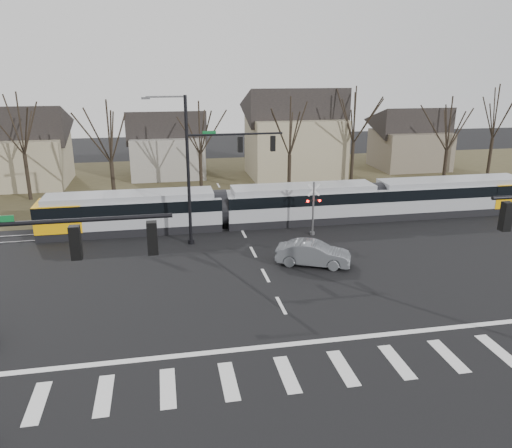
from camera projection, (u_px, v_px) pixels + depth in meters
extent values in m
plane|color=black|center=(291.00, 324.00, 24.26)|extent=(140.00, 140.00, 0.00)
cube|color=#38331E|center=(216.00, 181.00, 54.21)|extent=(140.00, 28.00, 0.01)
cube|color=silver|center=(37.00, 403.00, 18.58)|extent=(0.60, 2.60, 0.01)
cube|color=silver|center=(104.00, 395.00, 19.01)|extent=(0.60, 2.60, 0.01)
cube|color=silver|center=(168.00, 388.00, 19.44)|extent=(0.60, 2.60, 0.01)
cube|color=silver|center=(229.00, 381.00, 19.87)|extent=(0.60, 2.60, 0.01)
cube|color=silver|center=(287.00, 374.00, 20.30)|extent=(0.60, 2.60, 0.01)
cube|color=silver|center=(343.00, 368.00, 20.73)|extent=(0.60, 2.60, 0.01)
cube|color=silver|center=(397.00, 362.00, 21.16)|extent=(0.60, 2.60, 0.01)
cube|color=silver|center=(448.00, 356.00, 21.59)|extent=(0.60, 2.60, 0.01)
cube|color=silver|center=(498.00, 350.00, 22.02)|extent=(0.60, 2.60, 0.01)
cube|color=silver|center=(301.00, 343.00, 22.57)|extent=(28.00, 0.35, 0.01)
cube|color=silver|center=(281.00, 305.00, 26.13)|extent=(0.18, 2.00, 0.01)
cube|color=silver|center=(265.00, 275.00, 29.87)|extent=(0.18, 2.00, 0.01)
cube|color=silver|center=(253.00, 252.00, 33.62)|extent=(0.18, 2.00, 0.01)
cube|color=silver|center=(243.00, 233.00, 37.36)|extent=(0.18, 2.00, 0.01)
cube|color=silver|center=(235.00, 218.00, 41.11)|extent=(0.18, 2.00, 0.01)
cube|color=silver|center=(229.00, 205.00, 44.85)|extent=(0.18, 2.00, 0.01)
cube|color=silver|center=(223.00, 195.00, 48.59)|extent=(0.18, 2.00, 0.01)
cube|color=silver|center=(218.00, 185.00, 52.34)|extent=(0.18, 2.00, 0.01)
cube|color=#59595E|center=(241.00, 228.00, 38.38)|extent=(90.00, 0.12, 0.06)
cube|color=#59595E|center=(238.00, 223.00, 39.69)|extent=(90.00, 0.12, 0.06)
cube|color=gray|center=(131.00, 213.00, 37.32)|extent=(13.33, 2.87, 2.99)
cube|color=black|center=(131.00, 205.00, 37.13)|extent=(13.35, 2.91, 0.87)
cube|color=#EEA307|center=(61.00, 215.00, 36.39)|extent=(3.28, 2.93, 2.00)
cube|color=gray|center=(303.00, 204.00, 39.71)|extent=(12.30, 2.87, 2.99)
cube|color=black|center=(303.00, 196.00, 39.52)|extent=(12.32, 2.91, 0.87)
cube|color=gray|center=(449.00, 196.00, 42.00)|extent=(13.33, 2.87, 2.99)
cube|color=black|center=(450.00, 189.00, 41.82)|extent=(13.35, 2.91, 0.87)
cube|color=#EEA307|center=(503.00, 192.00, 42.88)|extent=(3.28, 2.93, 2.00)
imported|color=slate|center=(313.00, 254.00, 31.24)|extent=(4.98, 5.80, 1.52)
cylinder|color=black|center=(62.00, 221.00, 14.77)|extent=(6.50, 0.14, 0.14)
cube|color=black|center=(76.00, 243.00, 15.04)|extent=(0.32, 0.32, 1.05)
sphere|color=#FF0C07|center=(74.00, 232.00, 14.94)|extent=(0.22, 0.22, 0.22)
cube|color=black|center=(152.00, 238.00, 15.45)|extent=(0.32, 0.32, 1.05)
sphere|color=#FF0C07|center=(152.00, 228.00, 15.35)|extent=(0.22, 0.22, 0.22)
cube|color=black|center=(506.00, 216.00, 17.66)|extent=(0.32, 0.32, 1.05)
sphere|color=#FF0C07|center=(507.00, 207.00, 17.56)|extent=(0.22, 0.22, 0.22)
cylinder|color=black|center=(188.00, 173.00, 33.70)|extent=(0.22, 0.22, 10.20)
cylinder|color=black|center=(191.00, 241.00, 35.20)|extent=(0.44, 0.44, 0.30)
cylinder|color=black|center=(235.00, 134.00, 33.52)|extent=(6.50, 0.14, 0.14)
cube|color=#0C5926|center=(209.00, 133.00, 33.16)|extent=(0.90, 0.03, 0.22)
cube|color=black|center=(240.00, 144.00, 33.79)|extent=(0.32, 0.32, 1.05)
sphere|color=#FF0C07|center=(240.00, 140.00, 33.69)|extent=(0.22, 0.22, 0.22)
cube|color=black|center=(273.00, 143.00, 34.20)|extent=(0.32, 0.32, 1.05)
sphere|color=#FF0C07|center=(273.00, 139.00, 34.10)|extent=(0.22, 0.22, 0.22)
cube|color=#59595B|center=(146.00, 98.00, 31.76)|extent=(0.55, 0.22, 0.14)
cylinder|color=#59595B|center=(313.00, 209.00, 36.53)|extent=(0.14, 0.14, 4.00)
cylinder|color=#59595B|center=(312.00, 233.00, 37.11)|extent=(0.36, 0.36, 0.20)
cube|color=silver|center=(314.00, 190.00, 36.11)|extent=(0.95, 0.04, 0.95)
cube|color=silver|center=(314.00, 190.00, 36.11)|extent=(0.95, 0.04, 0.95)
cube|color=black|center=(313.00, 201.00, 36.35)|extent=(1.00, 0.10, 0.12)
sphere|color=#FF0C07|center=(308.00, 201.00, 36.19)|extent=(0.18, 0.18, 0.18)
sphere|color=#FF0C07|center=(320.00, 201.00, 36.35)|extent=(0.18, 0.18, 0.18)
cube|color=gray|center=(22.00, 162.00, 51.74)|extent=(9.00, 8.00, 5.00)
cube|color=gray|center=(168.00, 156.00, 56.37)|extent=(8.00, 7.00, 4.50)
cube|color=gray|center=(295.00, 148.00, 55.77)|extent=(10.00, 8.00, 6.50)
cube|color=brown|center=(409.00, 150.00, 60.64)|extent=(8.00, 7.00, 4.50)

